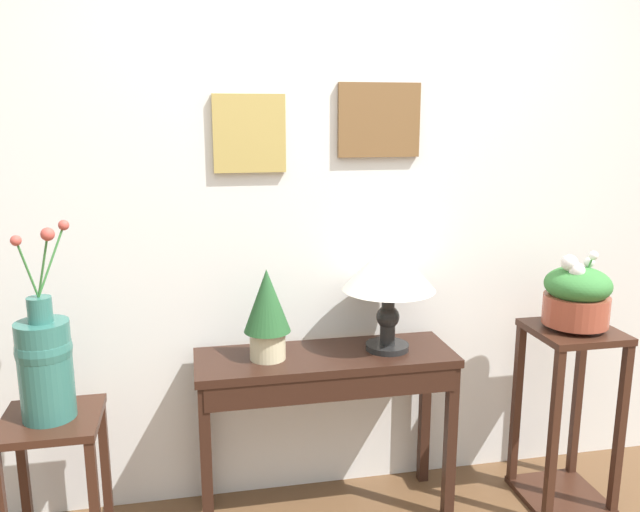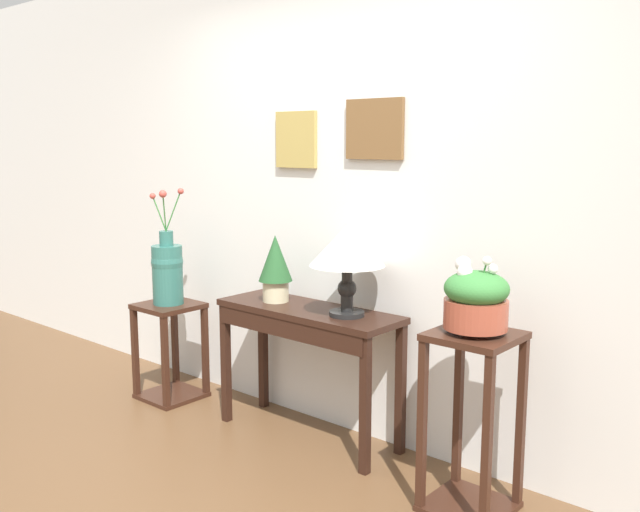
# 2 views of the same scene
# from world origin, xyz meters

# --- Properties ---
(back_wall_with_art) EXTENTS (9.00, 0.13, 2.80)m
(back_wall_with_art) POSITION_xyz_m (-0.00, 1.59, 1.40)
(back_wall_with_art) COLOR silver
(back_wall_with_art) RESTS_ON ground
(console_table) EXTENTS (1.10, 0.37, 0.75)m
(console_table) POSITION_xyz_m (-0.11, 1.29, 0.63)
(console_table) COLOR black
(console_table) RESTS_ON ground
(table_lamp) EXTENTS (0.39, 0.39, 0.48)m
(table_lamp) POSITION_xyz_m (0.17, 1.31, 1.10)
(table_lamp) COLOR black
(table_lamp) RESTS_ON console_table
(potted_plant_on_console) EXTENTS (0.19, 0.19, 0.38)m
(potted_plant_on_console) POSITION_xyz_m (-0.35, 1.31, 0.96)
(potted_plant_on_console) COLOR beige
(potted_plant_on_console) RESTS_ON console_table
(pedestal_stand_left) EXTENTS (0.36, 0.36, 0.63)m
(pedestal_stand_left) POSITION_xyz_m (-1.19, 1.18, 0.31)
(pedestal_stand_left) COLOR #381E14
(pedestal_stand_left) RESTS_ON ground
(flower_vase_tall_left) EXTENTS (0.22, 0.20, 0.74)m
(flower_vase_tall_left) POSITION_xyz_m (-1.19, 1.18, 0.86)
(flower_vase_tall_left) COLOR #2D665B
(flower_vase_tall_left) RESTS_ON pedestal_stand_left
(pedestal_stand_right) EXTENTS (0.36, 0.36, 0.83)m
(pedestal_stand_right) POSITION_xyz_m (0.98, 1.19, 0.41)
(pedestal_stand_right) COLOR #381E14
(pedestal_stand_right) RESTS_ON ground
(planter_bowl_wide_right) EXTENTS (0.28, 0.28, 0.35)m
(planter_bowl_wide_right) POSITION_xyz_m (0.97, 1.19, 0.98)
(planter_bowl_wide_right) COLOR #9E4733
(planter_bowl_wide_right) RESTS_ON pedestal_stand_right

